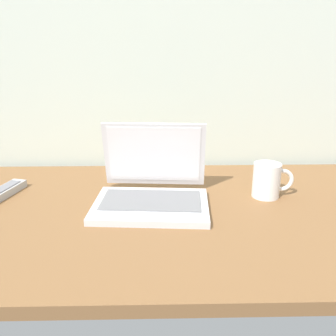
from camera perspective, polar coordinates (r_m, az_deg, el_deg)
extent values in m
cube|color=brown|center=(1.00, 2.69, -7.29)|extent=(1.60, 0.76, 0.03)
cube|color=silver|center=(1.00, -2.70, -5.94)|extent=(0.32, 0.24, 0.02)
cube|color=slate|center=(1.01, -2.63, -5.04)|extent=(0.28, 0.16, 0.00)
cube|color=silver|center=(1.08, -2.15, 2.12)|extent=(0.30, 0.07, 0.20)
cube|color=white|center=(1.08, -2.18, 2.09)|extent=(0.27, 0.06, 0.17)
cylinder|color=white|center=(1.10, 15.16, -1.86)|extent=(0.08, 0.08, 0.10)
torus|color=white|center=(1.11, 17.41, -1.82)|extent=(0.07, 0.01, 0.07)
cylinder|color=brown|center=(1.09, 15.35, 0.34)|extent=(0.07, 0.07, 0.00)
cube|color=#B7B7B7|center=(1.19, -24.27, -3.42)|extent=(0.09, 0.17, 0.02)
cube|color=slate|center=(1.18, -24.35, -2.86)|extent=(0.06, 0.12, 0.00)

